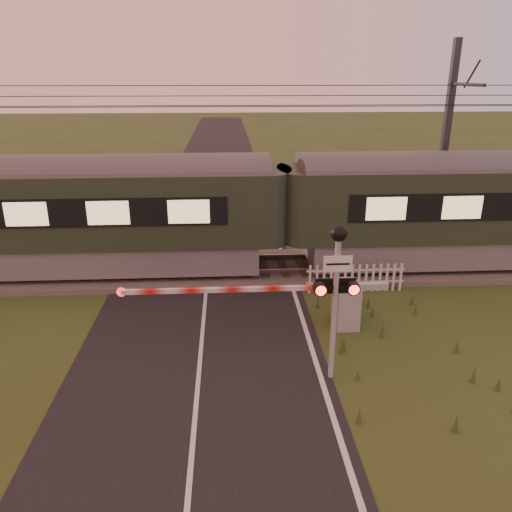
{
  "coord_description": "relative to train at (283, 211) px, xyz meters",
  "views": [
    {
      "loc": [
        0.73,
        -9.53,
        6.46
      ],
      "look_at": [
        1.48,
        3.2,
        1.77
      ],
      "focal_mm": 35.0,
      "sensor_mm": 36.0,
      "label": 1
    }
  ],
  "objects": [
    {
      "name": "crossing_signal",
      "position": [
        0.39,
        -6.52,
        0.32
      ],
      "size": [
        0.91,
        0.36,
        3.58
      ],
      "color": "gray",
      "rests_on": "ground"
    },
    {
      "name": "catenary_mast",
      "position": [
        6.23,
        2.23,
        1.81
      ],
      "size": [
        0.24,
        2.47,
        7.62
      ],
      "color": "#2D2D30",
      "rests_on": "ground"
    },
    {
      "name": "road",
      "position": [
        -2.57,
        -6.73,
        -2.13
      ],
      "size": [
        6.0,
        140.0,
        0.03
      ],
      "color": "black",
      "rests_on": "ground"
    },
    {
      "name": "ground",
      "position": [
        -2.59,
        -6.5,
        -2.14
      ],
      "size": [
        160.0,
        160.0,
        0.0
      ],
      "primitive_type": "plane",
      "color": "#344219",
      "rests_on": "ground"
    },
    {
      "name": "track_bed",
      "position": [
        -2.59,
        0.0,
        -2.08
      ],
      "size": [
        140.0,
        3.4,
        0.39
      ],
      "color": "#47423D",
      "rests_on": "ground"
    },
    {
      "name": "picket_fence",
      "position": [
        2.08,
        -1.89,
        -1.69
      ],
      "size": [
        3.09,
        0.08,
        0.9
      ],
      "color": "silver",
      "rests_on": "ground"
    },
    {
      "name": "train",
      "position": [
        0.0,
        0.0,
        0.0
      ],
      "size": [
        39.91,
        2.75,
        3.71
      ],
      "color": "slate",
      "rests_on": "ground"
    },
    {
      "name": "boom_gate",
      "position": [
        0.96,
        -4.04,
        -1.47
      ],
      "size": [
        7.15,
        0.93,
        1.24
      ],
      "color": "gray",
      "rests_on": "ground"
    },
    {
      "name": "overhead_wires",
      "position": [
        -2.59,
        0.0,
        3.58
      ],
      "size": [
        120.0,
        0.62,
        0.62
      ],
      "color": "black",
      "rests_on": "ground"
    }
  ]
}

